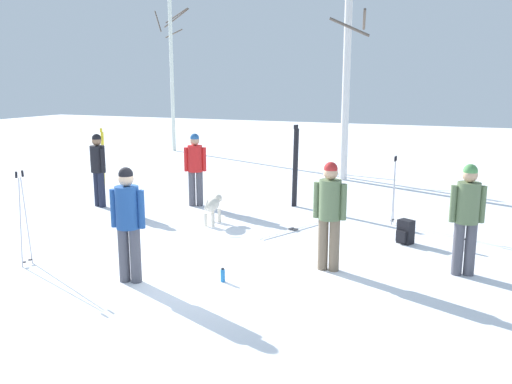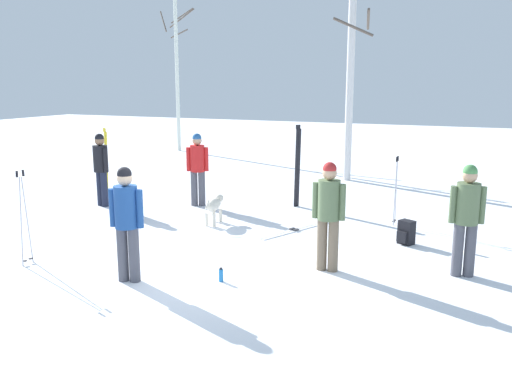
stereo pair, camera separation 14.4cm
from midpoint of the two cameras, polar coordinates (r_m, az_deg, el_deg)
ground_plane at (r=8.52m, az=-6.21°, el=-8.38°), size 60.00×60.00×0.00m
person_0 at (r=13.10m, az=-15.78°, el=2.77°), size 0.50×0.34×1.72m
person_1 at (r=8.34m, az=8.17°, el=-1.84°), size 0.52×0.34×1.72m
person_2 at (r=12.71m, az=-5.88°, el=2.89°), size 0.49×0.34×1.72m
person_3 at (r=8.02m, az=-13.04°, el=-2.58°), size 0.51×0.34×1.72m
person_4 at (r=8.64m, az=21.85°, el=-2.10°), size 0.50×0.34×1.72m
dog at (r=11.16m, az=-4.05°, el=-1.42°), size 0.29×0.89×0.57m
ski_pair_planted_0 at (r=12.59m, az=4.74°, el=2.72°), size 0.12×0.14×1.92m
ski_pair_planted_1 at (r=14.20m, az=-15.28°, el=3.01°), size 0.21×0.11×1.75m
ski_pair_lying_0 at (r=10.75m, az=4.61°, el=-4.01°), size 0.93×1.82×0.05m
ski_poles_0 at (r=9.32m, az=-22.95°, el=-2.25°), size 0.07×0.23×1.54m
ski_poles_1 at (r=11.39m, az=14.92°, el=0.37°), size 0.07×0.23×1.41m
backpack_0 at (r=10.18m, az=15.99°, el=-4.16°), size 0.32×0.34×0.44m
water_bottle_0 at (r=10.06m, az=21.75°, el=-5.37°), size 0.08×0.08×0.23m
water_bottle_1 at (r=8.06m, az=-3.21°, el=-8.77°), size 0.07×0.07×0.21m
birch_tree_0 at (r=22.99m, az=-8.23°, el=14.49°), size 1.28×1.37×7.87m
birch_tree_1 at (r=16.11m, az=10.35°, el=14.19°), size 1.19×1.53×7.46m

